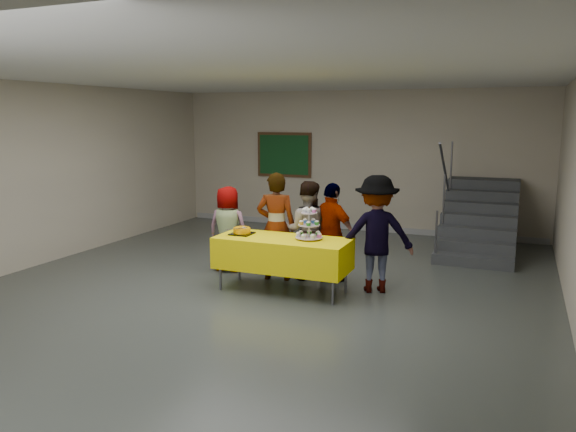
{
  "coord_description": "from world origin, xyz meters",
  "views": [
    {
      "loc": [
        3.34,
        -6.73,
        2.43
      ],
      "look_at": [
        0.33,
        0.5,
        1.05
      ],
      "focal_mm": 35.0,
      "sensor_mm": 36.0,
      "label": 1
    }
  ],
  "objects_px": {
    "staircase": "(480,223)",
    "noticeboard": "(284,155)",
    "schoolchild_a": "(228,229)",
    "cupcake_stand": "(309,226)",
    "schoolchild_d": "(332,233)",
    "bear_cake": "(242,230)",
    "bake_table": "(283,253)",
    "schoolchild_b": "(276,226)",
    "schoolchild_e": "(376,234)",
    "schoolchild_c": "(307,230)"
  },
  "relations": [
    {
      "from": "schoolchild_e",
      "to": "staircase",
      "type": "bearing_deg",
      "value": -130.55
    },
    {
      "from": "bear_cake",
      "to": "schoolchild_a",
      "type": "distance_m",
      "value": 0.92
    },
    {
      "from": "bake_table",
      "to": "bear_cake",
      "type": "bearing_deg",
      "value": 178.8
    },
    {
      "from": "bake_table",
      "to": "noticeboard",
      "type": "relative_size",
      "value": 1.45
    },
    {
      "from": "noticeboard",
      "to": "bake_table",
      "type": "bearing_deg",
      "value": -67.27
    },
    {
      "from": "noticeboard",
      "to": "schoolchild_e",
      "type": "bearing_deg",
      "value": -52.67
    },
    {
      "from": "schoolchild_e",
      "to": "noticeboard",
      "type": "height_order",
      "value": "noticeboard"
    },
    {
      "from": "cupcake_stand",
      "to": "schoolchild_b",
      "type": "bearing_deg",
      "value": 146.97
    },
    {
      "from": "schoolchild_a",
      "to": "schoolchild_e",
      "type": "xyz_separation_m",
      "value": [
        2.45,
        -0.17,
        0.14
      ]
    },
    {
      "from": "bear_cake",
      "to": "noticeboard",
      "type": "height_order",
      "value": "noticeboard"
    },
    {
      "from": "bear_cake",
      "to": "noticeboard",
      "type": "bearing_deg",
      "value": 105.74
    },
    {
      "from": "schoolchild_e",
      "to": "schoolchild_a",
      "type": "bearing_deg",
      "value": -25.0
    },
    {
      "from": "cupcake_stand",
      "to": "noticeboard",
      "type": "distance_m",
      "value": 5.18
    },
    {
      "from": "schoolchild_a",
      "to": "schoolchild_e",
      "type": "bearing_deg",
      "value": 171.04
    },
    {
      "from": "bake_table",
      "to": "schoolchild_b",
      "type": "height_order",
      "value": "schoolchild_b"
    },
    {
      "from": "cupcake_stand",
      "to": "schoolchild_c",
      "type": "xyz_separation_m",
      "value": [
        -0.28,
        0.66,
        -0.2
      ]
    },
    {
      "from": "cupcake_stand",
      "to": "noticeboard",
      "type": "bearing_deg",
      "value": 116.82
    },
    {
      "from": "schoolchild_d",
      "to": "schoolchild_b",
      "type": "bearing_deg",
      "value": 38.45
    },
    {
      "from": "bake_table",
      "to": "schoolchild_b",
      "type": "relative_size",
      "value": 1.15
    },
    {
      "from": "bake_table",
      "to": "schoolchild_c",
      "type": "bearing_deg",
      "value": 83.17
    },
    {
      "from": "schoolchild_e",
      "to": "staircase",
      "type": "distance_m",
      "value": 3.52
    },
    {
      "from": "cupcake_stand",
      "to": "schoolchild_a",
      "type": "bearing_deg",
      "value": 159.0
    },
    {
      "from": "schoolchild_a",
      "to": "cupcake_stand",
      "type": "bearing_deg",
      "value": 153.96
    },
    {
      "from": "bake_table",
      "to": "cupcake_stand",
      "type": "relative_size",
      "value": 4.22
    },
    {
      "from": "schoolchild_b",
      "to": "schoolchild_d",
      "type": "distance_m",
      "value": 0.84
    },
    {
      "from": "schoolchild_d",
      "to": "noticeboard",
      "type": "xyz_separation_m",
      "value": [
        -2.43,
        3.92,
        0.86
      ]
    },
    {
      "from": "staircase",
      "to": "schoolchild_e",
      "type": "bearing_deg",
      "value": -109.48
    },
    {
      "from": "cupcake_stand",
      "to": "bear_cake",
      "type": "xyz_separation_m",
      "value": [
        -1.01,
        -0.06,
        -0.12
      ]
    },
    {
      "from": "schoolchild_a",
      "to": "schoolchild_d",
      "type": "distance_m",
      "value": 1.73
    },
    {
      "from": "staircase",
      "to": "noticeboard",
      "type": "height_order",
      "value": "noticeboard"
    },
    {
      "from": "schoolchild_b",
      "to": "bear_cake",
      "type": "bearing_deg",
      "value": 44.5
    },
    {
      "from": "bake_table",
      "to": "schoolchild_a",
      "type": "bearing_deg",
      "value": 150.96
    },
    {
      "from": "staircase",
      "to": "schoolchild_a",
      "type": "bearing_deg",
      "value": -139.07
    },
    {
      "from": "schoolchild_d",
      "to": "noticeboard",
      "type": "height_order",
      "value": "noticeboard"
    },
    {
      "from": "cupcake_stand",
      "to": "noticeboard",
      "type": "relative_size",
      "value": 0.34
    },
    {
      "from": "schoolchild_a",
      "to": "schoolchild_c",
      "type": "relative_size",
      "value": 0.91
    },
    {
      "from": "schoolchild_b",
      "to": "schoolchild_d",
      "type": "xyz_separation_m",
      "value": [
        0.81,
        0.22,
        -0.07
      ]
    },
    {
      "from": "schoolchild_b",
      "to": "schoolchild_d",
      "type": "relative_size",
      "value": 1.1
    },
    {
      "from": "schoolchild_c",
      "to": "schoolchild_e",
      "type": "bearing_deg",
      "value": 153.6
    },
    {
      "from": "bake_table",
      "to": "schoolchild_c",
      "type": "relative_size",
      "value": 1.25
    },
    {
      "from": "schoolchild_d",
      "to": "schoolchild_e",
      "type": "distance_m",
      "value": 0.76
    },
    {
      "from": "schoolchild_c",
      "to": "noticeboard",
      "type": "bearing_deg",
      "value": -78.07
    },
    {
      "from": "bake_table",
      "to": "schoolchild_d",
      "type": "relative_size",
      "value": 1.26
    },
    {
      "from": "bear_cake",
      "to": "noticeboard",
      "type": "distance_m",
      "value": 4.89
    },
    {
      "from": "schoolchild_b",
      "to": "staircase",
      "type": "relative_size",
      "value": 0.68
    },
    {
      "from": "schoolchild_a",
      "to": "schoolchild_c",
      "type": "distance_m",
      "value": 1.33
    },
    {
      "from": "schoolchild_b",
      "to": "cupcake_stand",
      "type": "bearing_deg",
      "value": 133.24
    },
    {
      "from": "schoolchild_b",
      "to": "schoolchild_c",
      "type": "height_order",
      "value": "schoolchild_b"
    },
    {
      "from": "bear_cake",
      "to": "schoolchild_d",
      "type": "xyz_separation_m",
      "value": [
        1.12,
        0.73,
        -0.09
      ]
    },
    {
      "from": "schoolchild_d",
      "to": "schoolchild_e",
      "type": "relative_size",
      "value": 0.9
    }
  ]
}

